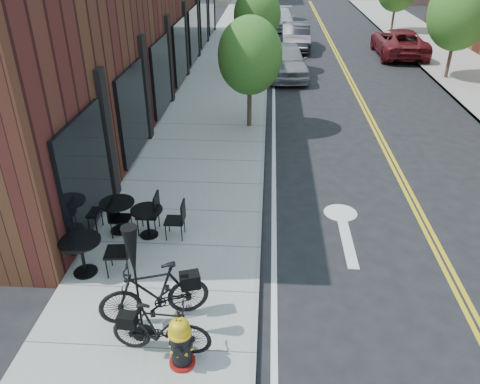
{
  "coord_description": "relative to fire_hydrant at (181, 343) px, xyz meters",
  "views": [
    {
      "loc": [
        0.07,
        -7.02,
        6.3
      ],
      "look_at": [
        -0.52,
        2.43,
        1.0
      ],
      "focal_mm": 35.0,
      "sensor_mm": 36.0,
      "label": 1
    }
  ],
  "objects": [
    {
      "name": "ground",
      "position": [
        1.2,
        1.79,
        -0.58
      ],
      "size": [
        120.0,
        120.0,
        0.0
      ],
      "primitive_type": "plane",
      "color": "black",
      "rests_on": "ground"
    },
    {
      "name": "sidewalk_near",
      "position": [
        -0.8,
        11.79,
        -0.52
      ],
      "size": [
        4.0,
        70.0,
        0.12
      ],
      "primitive_type": "cube",
      "color": "#9E9B93",
      "rests_on": "ground"
    },
    {
      "name": "building_near",
      "position": [
        -5.3,
        15.79,
        2.92
      ],
      "size": [
        5.0,
        28.0,
        7.0
      ],
      "primitive_type": "cube",
      "color": "#4B1A18",
      "rests_on": "ground"
    },
    {
      "name": "tree_near_a",
      "position": [
        0.6,
        10.79,
        2.02
      ],
      "size": [
        2.2,
        2.2,
        3.81
      ],
      "color": "#382B1E",
      "rests_on": "sidewalk_near"
    },
    {
      "name": "tree_near_b",
      "position": [
        0.6,
        18.79,
        2.13
      ],
      "size": [
        2.3,
        2.3,
        3.98
      ],
      "color": "#382B1E",
      "rests_on": "sidewalk_near"
    },
    {
      "name": "tree_far_b",
      "position": [
        9.8,
        17.79,
        2.47
      ],
      "size": [
        2.8,
        2.8,
        4.62
      ],
      "color": "#382B1E",
      "rests_on": "sidewalk_far"
    },
    {
      "name": "fire_hydrant",
      "position": [
        0.0,
        0.0,
        0.0
      ],
      "size": [
        0.47,
        0.47,
        0.98
      ],
      "rotation": [
        0.0,
        0.0,
        -0.12
      ],
      "color": "maroon",
      "rests_on": "sidewalk_near"
    },
    {
      "name": "bicycle_left",
      "position": [
        -0.64,
        1.0,
        0.13
      ],
      "size": [
        2.04,
        1.14,
        1.18
      ],
      "primitive_type": "imported",
      "rotation": [
        0.0,
        0.0,
        -1.25
      ],
      "color": "black",
      "rests_on": "sidewalk_near"
    },
    {
      "name": "bicycle_right",
      "position": [
        -0.37,
        0.24,
        0.04
      ],
      "size": [
        1.7,
        0.57,
        1.01
      ],
      "primitive_type": "imported",
      "rotation": [
        0.0,
        0.0,
        1.51
      ],
      "color": "black",
      "rests_on": "sidewalk_near"
    },
    {
      "name": "bistro_set_a",
      "position": [
        -2.4,
        2.18,
        0.06
      ],
      "size": [
        1.97,
        0.92,
        1.05
      ],
      "rotation": [
        0.0,
        0.0,
        0.11
      ],
      "color": "black",
      "rests_on": "sidewalk_near"
    },
    {
      "name": "bistro_set_b",
      "position": [
        -1.4,
        3.6,
        -0.01
      ],
      "size": [
        1.68,
        0.73,
        0.91
      ],
      "rotation": [
        0.0,
        0.0,
        -0.0
      ],
      "color": "black",
      "rests_on": "sidewalk_near"
    },
    {
      "name": "bistro_set_c",
      "position": [
        -2.11,
        3.75,
        0.04
      ],
      "size": [
        1.85,
        0.81,
        1.0
      ],
      "rotation": [
        0.0,
        0.0,
        0.0
      ],
      "color": "black",
      "rests_on": "sidewalk_near"
    },
    {
      "name": "patio_umbrella",
      "position": [
        -0.8,
        0.59,
        1.14
      ],
      "size": [
        0.36,
        0.36,
        2.23
      ],
      "color": "black",
      "rests_on": "sidewalk_near"
    },
    {
      "name": "parked_car_a",
      "position": [
        2.08,
        17.84,
        0.21
      ],
      "size": [
        2.29,
        4.8,
        1.58
      ],
      "primitive_type": "imported",
      "rotation": [
        0.0,
        0.0,
        0.09
      ],
      "color": "gray",
      "rests_on": "ground"
    },
    {
      "name": "parked_car_b",
      "position": [
        2.8,
        24.0,
        0.17
      ],
      "size": [
        1.63,
        4.59,
        1.51
      ],
      "primitive_type": "imported",
      "rotation": [
        0.0,
        0.0,
        -0.01
      ],
      "color": "black",
      "rests_on": "ground"
    },
    {
      "name": "parked_car_c",
      "position": [
        2.0,
        30.92,
        0.1
      ],
      "size": [
        1.99,
        4.72,
        1.36
      ],
      "primitive_type": "imported",
      "rotation": [
        0.0,
        0.0,
        -0.02
      ],
      "color": "silver",
      "rests_on": "ground"
    },
    {
      "name": "parked_car_far",
      "position": [
        8.6,
        22.64,
        0.17
      ],
      "size": [
        2.62,
        5.49,
        1.51
      ],
      "primitive_type": "imported",
      "rotation": [
        0.0,
        0.0,
        3.12
      ],
      "color": "maroon",
      "rests_on": "ground"
    }
  ]
}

